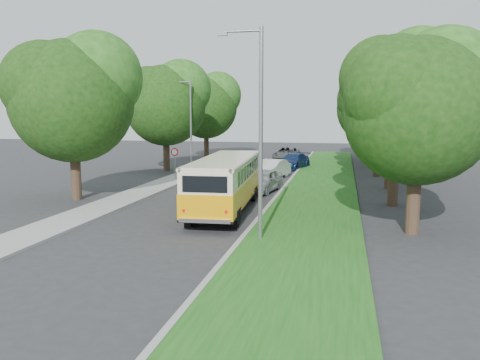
% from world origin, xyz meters
% --- Properties ---
extents(ground, '(120.00, 120.00, 0.00)m').
position_xyz_m(ground, '(0.00, 0.00, 0.00)').
color(ground, '#2C2C2F').
rests_on(ground, ground).
extents(curb, '(0.20, 70.00, 0.15)m').
position_xyz_m(curb, '(3.60, 5.00, 0.07)').
color(curb, gray).
rests_on(curb, ground).
extents(grass_verge, '(4.50, 70.00, 0.13)m').
position_xyz_m(grass_verge, '(5.95, 5.00, 0.07)').
color(grass_verge, '#1A5516').
rests_on(grass_verge, ground).
extents(sidewalk, '(2.20, 70.00, 0.12)m').
position_xyz_m(sidewalk, '(-4.80, 5.00, 0.06)').
color(sidewalk, gray).
rests_on(sidewalk, ground).
extents(treeline, '(24.27, 41.91, 9.46)m').
position_xyz_m(treeline, '(3.15, 17.99, 5.93)').
color(treeline, '#332319').
rests_on(treeline, ground).
extents(lamppost_near, '(1.71, 0.16, 8.00)m').
position_xyz_m(lamppost_near, '(4.21, -2.50, 4.37)').
color(lamppost_near, gray).
rests_on(lamppost_near, ground).
extents(lamppost_far, '(1.71, 0.16, 7.50)m').
position_xyz_m(lamppost_far, '(-4.70, 16.00, 4.12)').
color(lamppost_far, gray).
rests_on(lamppost_far, ground).
extents(warning_sign, '(0.56, 0.10, 2.50)m').
position_xyz_m(warning_sign, '(-4.50, 11.98, 1.71)').
color(warning_sign, gray).
rests_on(warning_sign, ground).
extents(vintage_bus, '(3.02, 9.47, 2.77)m').
position_xyz_m(vintage_bus, '(1.64, 2.59, 1.39)').
color(vintage_bus, '#F9A607').
rests_on(vintage_bus, ground).
extents(car_silver, '(2.41, 4.43, 1.43)m').
position_xyz_m(car_silver, '(2.43, 8.99, 0.71)').
color(car_silver, '#9F9FA4').
rests_on(car_silver, ground).
extents(car_white, '(2.57, 4.60, 1.44)m').
position_xyz_m(car_white, '(2.06, 15.02, 0.72)').
color(car_white, silver).
rests_on(car_white, ground).
extents(car_blue, '(3.07, 5.00, 1.35)m').
position_xyz_m(car_blue, '(3.00, 21.84, 0.68)').
color(car_blue, navy).
rests_on(car_blue, ground).
extents(car_grey, '(2.53, 5.28, 1.45)m').
position_xyz_m(car_grey, '(1.60, 28.70, 0.73)').
color(car_grey, '#505257').
rests_on(car_grey, ground).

